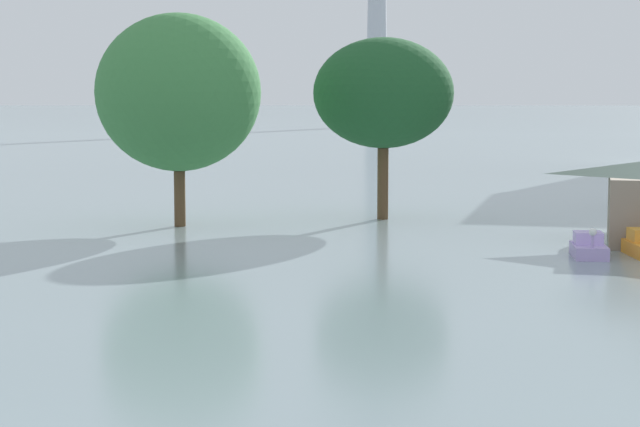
% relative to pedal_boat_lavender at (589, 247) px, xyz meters
% --- Properties ---
extents(pedal_boat_lavender, '(1.78, 2.95, 1.42)m').
position_rel_pedal_boat_lavender_xyz_m(pedal_boat_lavender, '(0.00, 0.00, 0.00)').
color(pedal_boat_lavender, '#B299D8').
rests_on(pedal_boat_lavender, ground).
extents(shoreline_tree_tall_left, '(8.96, 8.96, 11.57)m').
position_rel_pedal_boat_lavender_xyz_m(shoreline_tree_tall_left, '(-21.83, 6.80, 6.85)').
color(shoreline_tree_tall_left, brown).
rests_on(shoreline_tree_tall_left, ground).
extents(shoreline_tree_mid, '(8.07, 8.07, 10.46)m').
position_rel_pedal_boat_lavender_xyz_m(shoreline_tree_mid, '(-11.71, 13.00, 6.83)').
color(shoreline_tree_mid, brown).
rests_on(shoreline_tree_mid, ground).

